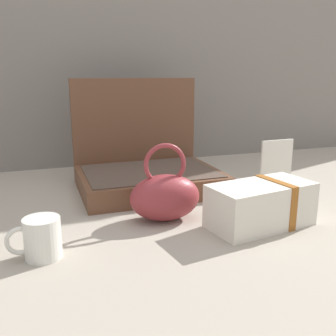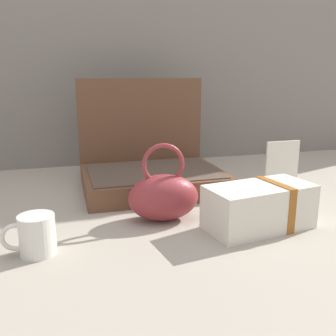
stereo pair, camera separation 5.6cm
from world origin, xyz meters
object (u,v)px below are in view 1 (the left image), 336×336
at_px(cream_toiletry_bag, 262,205).
at_px(teal_pouch_handbag, 165,196).
at_px(open_suitcase, 145,164).
at_px(coffee_mug, 41,238).
at_px(info_card_left, 276,164).

bearing_deg(cream_toiletry_bag, teal_pouch_handbag, 152.15).
bearing_deg(cream_toiletry_bag, open_suitcase, 112.96).
bearing_deg(teal_pouch_handbag, open_suitcase, 83.40).
bearing_deg(coffee_mug, cream_toiletry_bag, 0.02).
bearing_deg(info_card_left, teal_pouch_handbag, -161.85).
height_order(open_suitcase, info_card_left, open_suitcase).
bearing_deg(coffee_mug, teal_pouch_handbag, 20.37).
bearing_deg(info_card_left, cream_toiletry_bag, -131.52).
xyz_separation_m(open_suitcase, info_card_left, (0.39, -0.14, 0.00)).
distance_m(cream_toiletry_bag, coffee_mug, 0.49).
bearing_deg(coffee_mug, info_card_left, 19.93).
height_order(teal_pouch_handbag, cream_toiletry_bag, teal_pouch_handbag).
distance_m(open_suitcase, coffee_mug, 0.52).
distance_m(teal_pouch_handbag, coffee_mug, 0.31).
height_order(open_suitcase, cream_toiletry_bag, open_suitcase).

